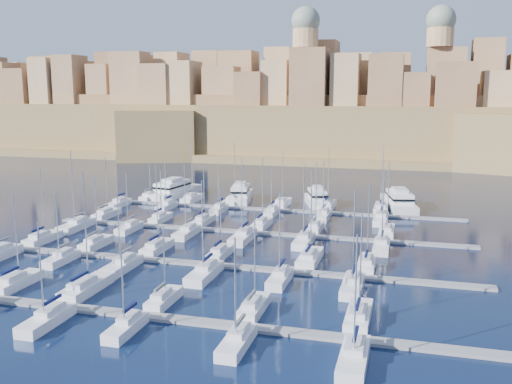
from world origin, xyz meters
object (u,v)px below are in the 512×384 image
(sailboat_4, at_px, (254,307))
(motor_yacht_d, at_px, (399,201))
(sailboat_2, at_px, (86,287))
(motor_yacht_c, at_px, (317,199))
(motor_yacht_a, at_px, (174,190))
(motor_yacht_b, at_px, (241,194))

(sailboat_4, bearing_deg, motor_yacht_d, 77.37)
(sailboat_2, distance_m, motor_yacht_c, 71.56)
(sailboat_2, height_order, motor_yacht_c, sailboat_2)
(sailboat_4, distance_m, motor_yacht_d, 73.32)
(motor_yacht_a, height_order, motor_yacht_d, same)
(sailboat_4, relative_size, motor_yacht_d, 0.67)
(sailboat_2, height_order, motor_yacht_b, sailboat_2)
(sailboat_2, xyz_separation_m, motor_yacht_c, (21.11, 68.37, 0.95))
(sailboat_2, relative_size, motor_yacht_c, 1.17)
(motor_yacht_c, bearing_deg, sailboat_4, -87.25)
(motor_yacht_c, bearing_deg, motor_yacht_b, 177.98)
(motor_yacht_a, bearing_deg, sailboat_2, -76.10)
(motor_yacht_b, bearing_deg, motor_yacht_a, 174.37)
(motor_yacht_b, height_order, motor_yacht_c, same)
(motor_yacht_b, xyz_separation_m, motor_yacht_d, (38.90, 1.59, 0.00))
(sailboat_2, height_order, motor_yacht_d, sailboat_2)
(sailboat_2, xyz_separation_m, motor_yacht_d, (40.46, 70.64, 0.95))
(motor_yacht_d, bearing_deg, sailboat_4, -102.63)
(motor_yacht_b, distance_m, motor_yacht_d, 38.93)
(motor_yacht_a, xyz_separation_m, motor_yacht_b, (19.12, -1.89, 0.00))
(motor_yacht_c, height_order, motor_yacht_d, same)
(motor_yacht_a, xyz_separation_m, motor_yacht_d, (58.03, -0.30, 0.00))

